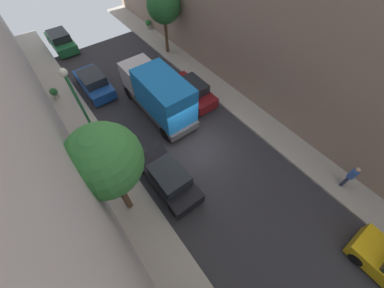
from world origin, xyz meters
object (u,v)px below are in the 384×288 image
Objects in this scene: potted_plant_3 at (54,93)px; street_tree_2 at (105,161)px; delivery_truck at (158,94)px; pedestrian at (351,176)px; parked_car_left_3 at (94,83)px; potted_plant_0 at (148,24)px; lamp_post at (75,96)px; street_tree_1 at (164,6)px; parked_car_left_2 at (169,178)px; parked_car_right_2 at (192,91)px; parked_car_left_4 at (61,41)px.

street_tree_2 is at bearing -88.13° from potted_plant_3.
pedestrian is at bearing -65.71° from delivery_truck.
parked_car_left_3 is 10.21m from potted_plant_0.
street_tree_1 is at bearing 30.50° from lamp_post.
delivery_truck is 8.24m from potted_plant_3.
pedestrian reaches higher than parked_car_left_2.
parked_car_right_2 is 9.96m from street_tree_2.
street_tree_2 reaches higher than potted_plant_3.
lamp_post is (0.90, -5.30, 2.94)m from potted_plant_3.
street_tree_1 is 0.89× the size of street_tree_2.
lamp_post is at bearing -113.01° from parked_car_left_3.
parked_car_left_2 is 0.64× the size of delivery_truck.
parked_car_left_4 is (0.00, 18.10, 0.00)m from parked_car_left_2.
potted_plant_0 is 0.99× the size of potted_plant_3.
delivery_truck reaches higher than parked_car_left_3.
potted_plant_3 is (-2.80, 0.83, -0.12)m from parked_car_left_3.
street_tree_2 is 11.68m from potted_plant_3.
street_tree_1 is at bearing 48.54° from street_tree_2.
delivery_truck is at bearing 177.03° from parked_car_right_2.
parked_car_left_3 is 18.12m from pedestrian.
potted_plant_0 is (0.58, 22.28, -0.46)m from pedestrian.
street_tree_2 is (-5.14, -4.97, 2.73)m from delivery_truck.
parked_car_left_2 is 5.04× the size of potted_plant_3.
street_tree_1 reaches higher than lamp_post.
parked_car_right_2 is at bearing -36.92° from potted_plant_3.
parked_car_left_4 is at bearing 138.18° from street_tree_1.
parked_car_left_2 is 1.00× the size of parked_car_right_2.
parked_car_left_3 is 1.00× the size of parked_car_left_4.
delivery_truck is at bearing -116.84° from potted_plant_0.
parked_car_left_3 is 0.71× the size of street_tree_2.
delivery_truck is 12.50m from potted_plant_0.
parked_car_left_2 is at bearing -5.02° from street_tree_2.
potted_plant_0 is at bearing 45.46° from lamp_post.
pedestrian reaches higher than parked_car_left_3.
parked_car_left_2 is 14.04m from street_tree_1.
parked_car_left_2 is 6.82m from lamp_post.
potted_plant_3 is (-0.36, 10.99, -3.92)m from street_tree_2.
lamp_post is at bearing -80.35° from potted_plant_3.
parked_car_right_2 is at bearing -2.97° from delivery_truck.
delivery_truck is (2.70, -12.91, 1.07)m from parked_car_left_4.
street_tree_1 is (7.46, -6.67, 3.32)m from parked_car_left_4.
potted_plant_0 is (5.62, 11.11, -1.18)m from delivery_truck.
parked_car_left_2 is at bearing -123.15° from street_tree_1.
lamp_post is (-4.60, 0.72, 1.75)m from delivery_truck.
street_tree_2 reaches higher than lamp_post.
potted_plant_3 is 0.16× the size of lamp_post.
parked_car_left_3 is 0.80× the size of street_tree_1.
street_tree_2 reaches higher than parked_car_left_2.
street_tree_2 is 19.74m from potted_plant_0.
parked_car_left_4 is 7.44m from potted_plant_3.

